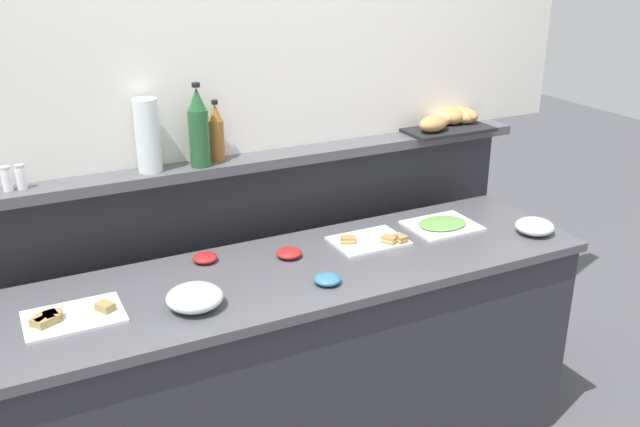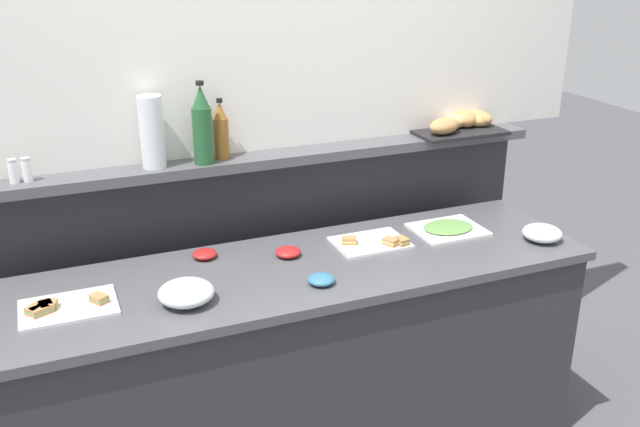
{
  "view_description": "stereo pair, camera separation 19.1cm",
  "coord_description": "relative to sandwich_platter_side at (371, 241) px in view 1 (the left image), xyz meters",
  "views": [
    {
      "loc": [
        -0.96,
        -2.09,
        2.0
      ],
      "look_at": [
        0.14,
        0.1,
        1.04
      ],
      "focal_mm": 39.51,
      "sensor_mm": 36.0,
      "label": 1
    },
    {
      "loc": [
        -0.79,
        -2.17,
        2.0
      ],
      "look_at": [
        0.14,
        0.1,
        1.04
      ],
      "focal_mm": 39.51,
      "sensor_mm": 36.0,
      "label": 2
    }
  ],
  "objects": [
    {
      "name": "glass_bowl_large",
      "position": [
        -0.77,
        -0.19,
        0.02
      ],
      "size": [
        0.19,
        0.19,
        0.07
      ],
      "color": "silver",
      "rests_on": "buffet_counter"
    },
    {
      "name": "sandwich_platter_side",
      "position": [
        0.0,
        0.0,
        0.0
      ],
      "size": [
        0.28,
        0.21,
        0.04
      ],
      "color": "white",
      "rests_on": "buffet_counter"
    },
    {
      "name": "back_ledge_unit",
      "position": [
        -0.35,
        0.4,
        -0.26
      ],
      "size": [
        2.46,
        0.22,
        1.19
      ],
      "color": "#2D2D33",
      "rests_on": "ground_plane"
    },
    {
      "name": "water_carafe",
      "position": [
        -0.76,
        0.33,
        0.44
      ],
      "size": [
        0.09,
        0.09,
        0.27
      ],
      "primitive_type": "cylinder",
      "color": "silver",
      "rests_on": "back_ledge_unit"
    },
    {
      "name": "condiment_bowl_dark",
      "position": [
        -0.34,
        0.02,
        0.01
      ],
      "size": [
        0.1,
        0.1,
        0.03
      ],
      "primitive_type": "ellipsoid",
      "color": "red",
      "rests_on": "buffet_counter"
    },
    {
      "name": "cold_cuts_platter",
      "position": [
        0.35,
        0.01,
        0.0
      ],
      "size": [
        0.28,
        0.23,
        0.02
      ],
      "color": "white",
      "rests_on": "buffet_counter"
    },
    {
      "name": "condiment_bowl_teal",
      "position": [
        -0.64,
        0.13,
        0.01
      ],
      "size": [
        0.09,
        0.09,
        0.03
      ],
      "primitive_type": "ellipsoid",
      "color": "red",
      "rests_on": "buffet_counter"
    },
    {
      "name": "salt_shaker",
      "position": [
        -1.25,
        0.33,
        0.35
      ],
      "size": [
        0.03,
        0.03,
        0.09
      ],
      "color": "white",
      "rests_on": "back_ledge_unit"
    },
    {
      "name": "vinegar_bottle_amber",
      "position": [
        -0.49,
        0.35,
        0.41
      ],
      "size": [
        0.06,
        0.06,
        0.24
      ],
      "color": "#8E5B23",
      "rests_on": "back_ledge_unit"
    },
    {
      "name": "ground_plane",
      "position": [
        -0.35,
        0.52,
        -0.89
      ],
      "size": [
        12.0,
        12.0,
        0.0
      ],
      "primitive_type": "plane",
      "color": "#4C4C51"
    },
    {
      "name": "wine_bottle_green",
      "position": [
        -0.58,
        0.3,
        0.45
      ],
      "size": [
        0.08,
        0.08,
        0.32
      ],
      "color": "#23562D",
      "rests_on": "back_ledge_unit"
    },
    {
      "name": "condiment_bowl_cream",
      "position": [
        -0.31,
        -0.23,
        0.01
      ],
      "size": [
        0.1,
        0.1,
        0.03
      ],
      "primitive_type": "ellipsoid",
      "color": "teal",
      "rests_on": "buffet_counter"
    },
    {
      "name": "glass_bowl_medium",
      "position": [
        0.64,
        -0.22,
        0.02
      ],
      "size": [
        0.16,
        0.16,
        0.06
      ],
      "color": "silver",
      "rests_on": "buffet_counter"
    },
    {
      "name": "buffet_counter",
      "position": [
        -0.35,
        -0.08,
        -0.45
      ],
      "size": [
        2.23,
        0.62,
        0.88
      ],
      "color": "#2D2D33",
      "rests_on": "ground_plane"
    },
    {
      "name": "bread_basket",
      "position": [
        0.59,
        0.34,
        0.34
      ],
      "size": [
        0.4,
        0.27,
        0.08
      ],
      "color": "black",
      "rests_on": "back_ledge_unit"
    },
    {
      "name": "pepper_shaker",
      "position": [
        -1.21,
        0.33,
        0.35
      ],
      "size": [
        0.03,
        0.03,
        0.09
      ],
      "color": "white",
      "rests_on": "back_ledge_unit"
    },
    {
      "name": "sandwich_platter_rear",
      "position": [
        -1.15,
        -0.09,
        0.0
      ],
      "size": [
        0.3,
        0.21,
        0.04
      ],
      "color": "silver",
      "rests_on": "buffet_counter"
    }
  ]
}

